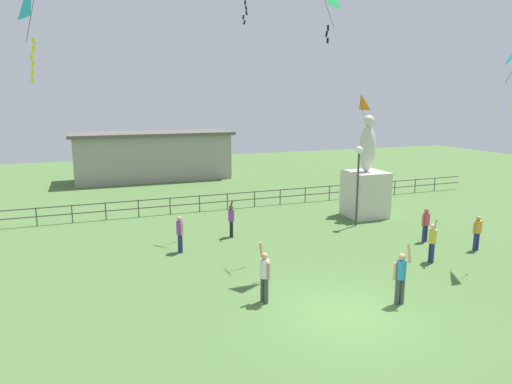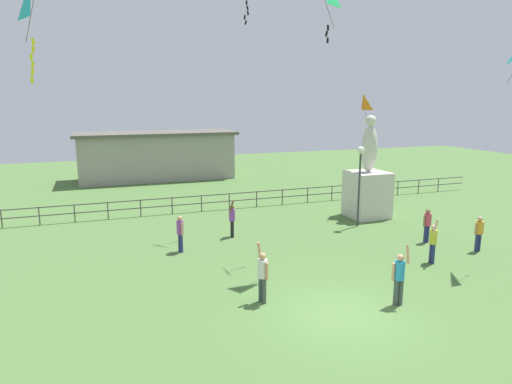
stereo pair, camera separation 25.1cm
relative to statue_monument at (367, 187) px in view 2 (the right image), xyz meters
name	(u,v)px [view 2 (the right image)]	position (x,y,z in m)	size (l,w,h in m)	color
ground_plane	(343,315)	(-7.20, -9.75, -1.66)	(80.00, 80.00, 0.00)	#4C7038
statue_monument	(367,187)	(0.00, 0.00, 0.00)	(2.00, 2.00, 5.51)	beige
lamppost	(360,168)	(-1.51, -1.52, 1.32)	(0.36, 0.36, 4.06)	#38383D
person_0	(427,223)	(-0.07, -4.87, -0.77)	(0.47, 0.29, 1.55)	navy
person_1	(399,275)	(-5.26, -9.73, -0.68)	(0.51, 0.38, 1.95)	#3F4C47
person_2	(433,241)	(-1.69, -7.09, -0.74)	(0.33, 0.47, 1.83)	navy
person_3	(263,273)	(-9.17, -8.12, -0.69)	(0.31, 0.52, 1.94)	#3F4C47
person_4	(180,231)	(-10.70, -2.40, -0.76)	(0.29, 0.46, 1.56)	navy
person_5	(479,231)	(1.14, -6.60, -0.79)	(0.46, 0.28, 1.51)	navy
person_6	(232,218)	(-8.03, -1.10, -0.76)	(0.33, 0.47, 1.80)	black
kite_1	(363,104)	(0.15, 1.06, 4.41)	(0.50, 0.80, 2.06)	orange
kite_3	(34,2)	(-15.23, -5.22, 7.41)	(0.64, 0.83, 3.08)	#19B2B2
waterfront_railing	(214,200)	(-7.51, 4.25, -1.03)	(36.03, 0.06, 0.95)	#4C4742
pavilion_building	(157,155)	(-9.09, 16.25, 0.26)	(12.54, 4.59, 3.79)	gray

